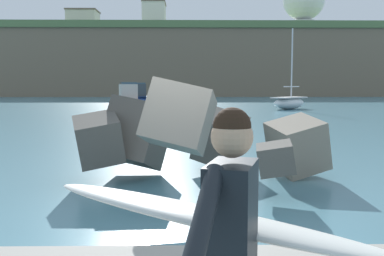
{
  "coord_description": "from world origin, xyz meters",
  "views": [
    {
      "loc": [
        -0.02,
        -6.83,
        2.12
      ],
      "look_at": [
        0.11,
        0.5,
        1.4
      ],
      "focal_mm": 41.29,
      "sensor_mm": 36.0,
      "label": 1
    }
  ],
  "objects": [
    {
      "name": "ground_plane",
      "position": [
        0.0,
        0.0,
        0.0
      ],
      "size": [
        400.0,
        400.0,
        0.0
      ],
      "primitive_type": "plane",
      "color": "#42707F"
    },
    {
      "name": "station_building_west",
      "position": [
        -22.73,
        94.34,
        15.76
      ],
      "size": [
        6.74,
        6.6,
        5.79
      ],
      "color": "beige",
      "rests_on": "headland_bluff"
    },
    {
      "name": "surfer_with_board",
      "position": [
        0.22,
        -4.57,
        1.28
      ],
      "size": [
        2.11,
        1.42,
        1.78
      ],
      "color": "black",
      "rests_on": "walkway_path"
    },
    {
      "name": "boat_near_left",
      "position": [
        -4.87,
        37.81,
        0.71
      ],
      "size": [
        4.75,
        2.12,
        2.3
      ],
      "color": "navy",
      "rests_on": "ground"
    },
    {
      "name": "headland_bluff",
      "position": [
        0.52,
        84.46,
        6.45
      ],
      "size": [
        80.65,
        32.51,
        12.85
      ],
      "color": "#756651",
      "rests_on": "ground"
    },
    {
      "name": "boat_near_right",
      "position": [
        9.01,
        31.04,
        0.6
      ],
      "size": [
        3.97,
        3.96,
        6.89
      ],
      "color": "white",
      "rests_on": "ground"
    },
    {
      "name": "station_building_central",
      "position": [
        -6.12,
        84.14,
        15.73
      ],
      "size": [
        4.65,
        6.84,
        5.72
      ],
      "color": "silver",
      "rests_on": "headland_bluff"
    },
    {
      "name": "boat_mid_centre",
      "position": [
        -3.46,
        19.94,
        0.69
      ],
      "size": [
        2.83,
        5.93,
        2.26
      ],
      "color": "maroon",
      "rests_on": "ground"
    },
    {
      "name": "breakwater_jetty",
      "position": [
        -0.36,
        1.25,
        1.04
      ],
      "size": [
        30.5,
        6.46,
        2.31
      ],
      "color": "#4C4944",
      "rests_on": "ground"
    },
    {
      "name": "radar_dome",
      "position": [
        25.95,
        90.73,
        19.84
      ],
      "size": [
        8.97,
        8.97,
        12.06
      ],
      "color": "silver",
      "rests_on": "headland_bluff"
    }
  ]
}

